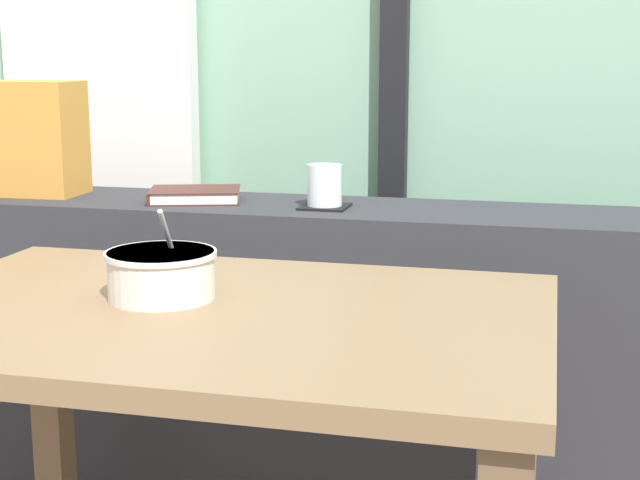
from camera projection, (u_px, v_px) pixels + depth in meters
dark_console_ledge at (322, 378)px, 2.10m from camera, size 2.80×0.30×0.78m
breakfast_table at (215, 386)px, 1.44m from camera, size 1.01×0.68×0.73m
coaster_square at (325, 207)px, 1.99m from camera, size 0.10×0.10×0.00m
juice_glass at (325, 187)px, 1.99m from camera, size 0.07×0.07×0.09m
closed_book at (194, 195)px, 2.08m from camera, size 0.23×0.20×0.03m
throw_pillow at (13, 138)px, 2.17m from camera, size 0.32×0.15×0.26m
soup_bowl at (161, 275)px, 1.47m from camera, size 0.17×0.17×0.15m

